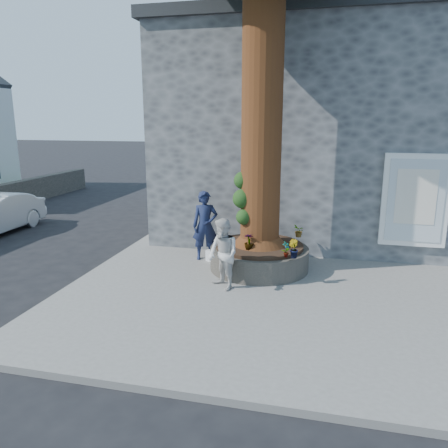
# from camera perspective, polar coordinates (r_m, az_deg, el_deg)

# --- Properties ---
(ground) EXTENTS (120.00, 120.00, 0.00)m
(ground) POSITION_cam_1_polar(r_m,az_deg,el_deg) (8.81, -2.73, -10.35)
(ground) COLOR black
(ground) RESTS_ON ground
(pavement) EXTENTS (9.00, 8.00, 0.12)m
(pavement) POSITION_cam_1_polar(r_m,az_deg,el_deg) (9.44, 7.87, -8.40)
(pavement) COLOR slate
(pavement) RESTS_ON ground
(yellow_line) EXTENTS (0.10, 30.00, 0.01)m
(yellow_line) POSITION_cam_1_polar(r_m,az_deg,el_deg) (10.83, -17.01, -6.30)
(yellow_line) COLOR yellow
(yellow_line) RESTS_ON ground
(stone_shop) EXTENTS (10.30, 8.30, 6.30)m
(stone_shop) POSITION_cam_1_polar(r_m,az_deg,el_deg) (14.94, 14.60, 11.55)
(stone_shop) COLOR #45474A
(stone_shop) RESTS_ON ground
(planter) EXTENTS (2.30, 2.30, 0.60)m
(planter) POSITION_cam_1_polar(r_m,az_deg,el_deg) (10.34, 4.62, -4.28)
(planter) COLOR black
(planter) RESTS_ON pavement
(man) EXTENTS (0.73, 0.58, 1.73)m
(man) POSITION_cam_1_polar(r_m,az_deg,el_deg) (10.88, -2.48, -0.20)
(man) COLOR #171F3F
(man) RESTS_ON pavement
(woman) EXTENTS (0.91, 0.90, 1.48)m
(woman) POSITION_cam_1_polar(r_m,az_deg,el_deg) (8.99, -0.14, -3.98)
(woman) COLOR beige
(woman) RESTS_ON pavement
(shopping_bag) EXTENTS (0.23, 0.17, 0.28)m
(shopping_bag) POSITION_cam_1_polar(r_m,az_deg,el_deg) (10.89, -1.82, -4.15)
(shopping_bag) COLOR white
(shopping_bag) RESTS_ON pavement
(plant_a) EXTENTS (0.21, 0.21, 0.34)m
(plant_a) POSITION_cam_1_polar(r_m,az_deg,el_deg) (9.31, 8.11, -3.32)
(plant_a) COLOR gray
(plant_a) RESTS_ON planter
(plant_b) EXTENTS (0.30, 0.30, 0.39)m
(plant_b) POSITION_cam_1_polar(r_m,az_deg,el_deg) (9.29, 9.05, -3.21)
(plant_b) COLOR gray
(plant_b) RESTS_ON planter
(plant_c) EXTENTS (0.24, 0.24, 0.38)m
(plant_c) POSITION_cam_1_polar(r_m,az_deg,el_deg) (9.73, 3.30, -2.33)
(plant_c) COLOR gray
(plant_c) RESTS_ON planter
(plant_d) EXTENTS (0.30, 0.33, 0.31)m
(plant_d) POSITION_cam_1_polar(r_m,az_deg,el_deg) (10.94, 9.76, -0.91)
(plant_d) COLOR gray
(plant_d) RESTS_ON planter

